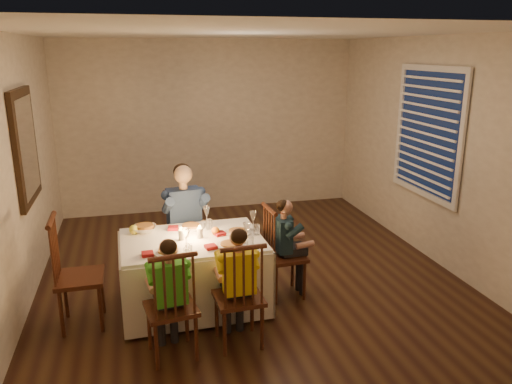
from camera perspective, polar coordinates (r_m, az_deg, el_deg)
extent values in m
plane|color=black|center=(5.74, -1.01, -9.17)|extent=(5.00, 5.00, 0.00)
cube|color=beige|center=(5.30, -25.50, 1.98)|extent=(0.02, 5.00, 2.60)
cube|color=beige|center=(6.22, 19.62, 4.48)|extent=(0.02, 5.00, 2.60)
cube|color=beige|center=(7.74, -5.31, 7.43)|extent=(4.50, 0.02, 2.60)
plane|color=white|center=(5.20, -1.15, 17.73)|extent=(5.00, 5.00, 0.00)
cube|color=white|center=(4.80, -7.33, -5.55)|extent=(1.35, 0.98, 0.04)
cube|color=white|center=(5.37, -7.97, -7.03)|extent=(1.36, 0.05, 0.65)
cube|color=white|center=(4.51, -6.25, -11.69)|extent=(1.36, 0.05, 0.65)
cube|color=white|center=(5.06, 0.42, -8.36)|extent=(0.04, 0.98, 0.65)
cube|color=white|center=(4.90, -15.09, -9.82)|extent=(0.04, 0.98, 0.65)
cylinder|color=silver|center=(5.08, -7.42, -3.98)|extent=(0.27, 0.27, 0.02)
cylinder|color=silver|center=(4.50, -9.99, -6.80)|extent=(0.27, 0.27, 0.02)
cylinder|color=silver|center=(4.59, -2.97, -6.10)|extent=(0.27, 0.27, 0.02)
cylinder|color=silver|center=(4.90, -2.09, -4.63)|extent=(0.27, 0.27, 0.02)
cylinder|color=white|center=(4.77, -8.54, -4.86)|extent=(0.06, 0.06, 0.10)
cylinder|color=white|center=(4.79, -6.43, -4.69)|extent=(0.06, 0.06, 0.10)
sphere|color=yellow|center=(5.01, -13.80, -4.19)|extent=(0.09, 0.09, 0.09)
sphere|color=orange|center=(4.86, -4.65, -4.44)|extent=(0.08, 0.08, 0.08)
imported|color=silver|center=(5.05, -12.62, -4.14)|extent=(0.25, 0.25, 0.06)
cube|color=black|center=(5.55, -24.88, 4.73)|extent=(0.05, 0.95, 1.15)
cube|color=white|center=(5.54, -24.59, 4.75)|extent=(0.01, 0.78, 0.98)
cube|color=#0D1836|center=(6.26, 19.14, 6.45)|extent=(0.01, 1.20, 1.40)
cube|color=white|center=(6.25, 19.02, 6.45)|extent=(0.03, 1.34, 1.54)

